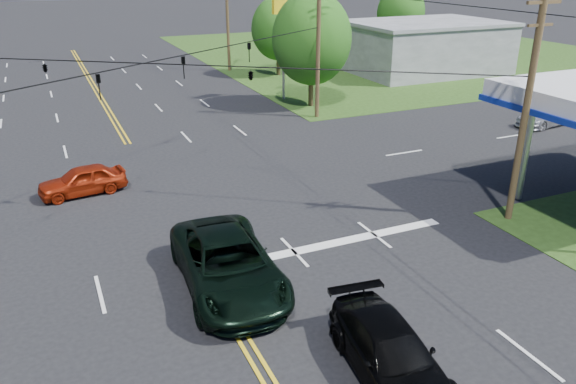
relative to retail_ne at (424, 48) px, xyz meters
name	(u,v)px	position (x,y,z in m)	size (l,w,h in m)	color
ground	(156,192)	(-30.00, -20.00, -2.20)	(280.00, 280.00, 0.00)	black
grass_ne	(395,51)	(5.00, 12.00, -2.20)	(46.00, 48.00, 0.03)	#243F14
stop_bar	(330,245)	(-25.00, -28.00, -2.20)	(10.00, 0.50, 0.02)	silver
retail_ne	(424,48)	(0.00, 0.00, 0.00)	(14.00, 10.00, 4.40)	slate
pole_se	(527,104)	(-17.00, -29.00, 2.72)	(1.60, 0.28, 9.50)	#3E2D1A
pole_ne	(318,44)	(-17.00, -11.00, 2.72)	(1.60, 0.28, 9.50)	#3E2D1A
pole_right_far	(227,16)	(-17.00, 8.00, 2.97)	(1.60, 0.28, 10.00)	#3E2D1A
span_wire_signals	(144,63)	(-30.00, -20.00, 3.80)	(26.00, 18.00, 1.13)	black
power_lines	(147,3)	(-30.00, -22.00, 6.40)	(26.04, 100.00, 0.64)	black
tree_right_a	(312,39)	(-16.00, -8.00, 2.67)	(5.70, 5.70, 8.18)	#3E2D1A
tree_right_b	(278,29)	(-13.50, 4.00, 2.02)	(4.94, 4.94, 7.09)	#3E2D1A
tree_far_r	(401,13)	(4.00, 10.00, 2.34)	(5.32, 5.32, 7.63)	#3E2D1A
pickup_dkgreen	(228,264)	(-29.50, -29.31, -1.31)	(2.95, 6.40, 1.78)	black
suv_black	(390,353)	(-27.00, -35.09, -1.49)	(1.99, 4.90, 1.42)	black
sedan_red	(82,180)	(-33.12, -18.85, -1.53)	(1.58, 3.93, 1.34)	maroon
sedan_far	(546,116)	(-4.21, -19.00, -1.54)	(1.84, 4.53, 1.31)	silver
polesign_ne	(284,22)	(-17.00, -5.27, 3.59)	(2.04, 0.92, 7.53)	#A5A5AA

